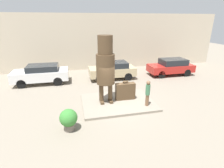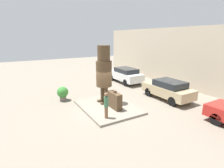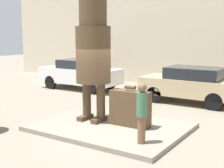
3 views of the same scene
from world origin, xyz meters
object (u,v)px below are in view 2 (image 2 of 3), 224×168
at_px(statue_figure, 104,70).
at_px(tourist, 106,104).
at_px(parked_car_white, 125,75).
at_px(parked_car_tan, 168,89).
at_px(giant_suitcase, 115,100).
at_px(planter_pot, 63,93).

xyz_separation_m(statue_figure, tourist, (2.35, -1.10, -1.55)).
height_order(parked_car_white, parked_car_tan, parked_car_white).
bearing_deg(giant_suitcase, planter_pot, -144.81).
height_order(tourist, planter_pot, tourist).
xyz_separation_m(parked_car_white, parked_car_tan, (6.12, -0.08, -0.03)).
bearing_deg(parked_car_tan, giant_suitcase, 86.82).
bearing_deg(parked_car_white, planter_pot, 106.76).
bearing_deg(tourist, parked_car_white, 138.67).
bearing_deg(planter_pot, statue_figure, 46.75).
height_order(parked_car_tan, planter_pot, parked_car_tan).
relative_size(giant_suitcase, parked_car_tan, 0.31).
relative_size(tourist, planter_pot, 1.44).
xyz_separation_m(tourist, parked_car_tan, (-0.77, 5.98, -0.17)).
height_order(parked_car_white, planter_pot, parked_car_white).
bearing_deg(parked_car_tan, tourist, 97.32).
xyz_separation_m(statue_figure, planter_pot, (-2.30, -2.45, -1.94)).
bearing_deg(giant_suitcase, statue_figure, -175.43).
relative_size(statue_figure, parked_car_tan, 1.01).
xyz_separation_m(parked_car_tan, planter_pot, (-3.89, -7.33, -0.21)).
distance_m(statue_figure, parked_car_white, 6.93).
height_order(statue_figure, planter_pot, statue_figure).
bearing_deg(giant_suitcase, tourist, -49.31).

